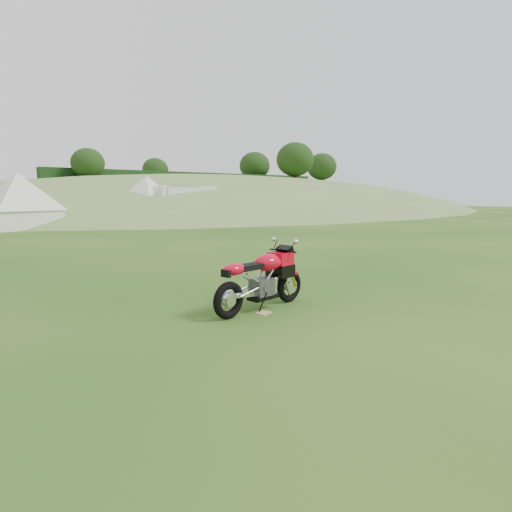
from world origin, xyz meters
TOP-DOWN VIEW (x-y plane):
  - ground at (0.00, 0.00)m, footprint 120.00×120.00m
  - hillside at (24.00, 40.00)m, footprint 80.00×64.00m
  - hedgerow at (24.00, 40.00)m, footprint 36.00×1.20m
  - sport_motorcycle at (0.12, 0.34)m, footprint 1.88×0.66m
  - plywood_board at (-0.00, 0.14)m, footprint 0.26×0.23m
  - tent_left at (0.54, 20.34)m, footprint 3.80×3.80m
  - tent_right at (8.38, 21.79)m, footprint 4.31×4.31m
  - caravan at (10.62, 21.03)m, footprint 5.12×2.84m

SIDE VIEW (x-z plane):
  - ground at x=0.00m, z-range 0.00..0.00m
  - hillside at x=24.00m, z-range -4.00..4.00m
  - hedgerow at x=24.00m, z-range -4.30..4.30m
  - plywood_board at x=0.00m, z-range 0.00..0.02m
  - sport_motorcycle at x=0.12m, z-range 0.00..1.11m
  - caravan at x=10.62m, z-range 0.00..2.27m
  - tent_left at x=0.54m, z-range 0.00..2.78m
  - tent_right at x=8.38m, z-range 0.00..2.82m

